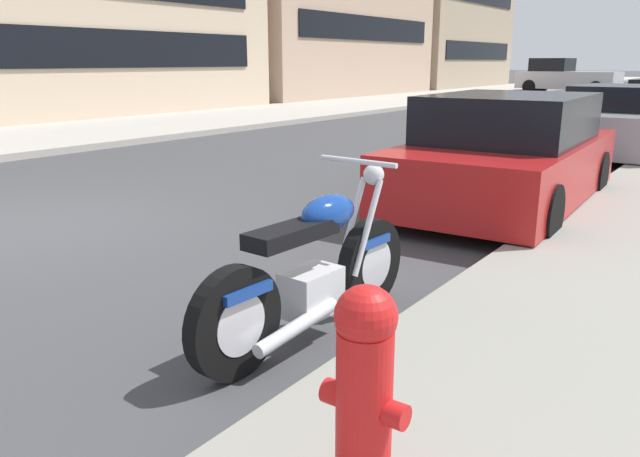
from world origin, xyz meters
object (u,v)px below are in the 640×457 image
Objects in this scene: parked_car_near_corner at (625,122)px; fire_hydrant at (364,384)px; parked_motorcycle at (313,274)px; parked_car_behind_motorcycle at (507,156)px; crossing_truck at (565,77)px.

fire_hydrant is at bearing -174.07° from parked_car_near_corner.
parked_car_behind_motorcycle is (4.36, 0.27, 0.22)m from parked_motorcycle.
crossing_truck reaches higher than fire_hydrant.
parked_car_behind_motorcycle is at bearing 14.34° from fire_hydrant.
parked_car_behind_motorcycle reaches higher than fire_hydrant.
parked_motorcycle is at bearing -178.94° from parked_car_behind_motorcycle.
parked_motorcycle is 10.20m from parked_car_near_corner.
crossing_truck is at bearing 15.29° from parked_motorcycle.
fire_hydrant is (-11.45, -1.17, -0.04)m from parked_car_near_corner.
parked_car_near_corner is at bearing 2.99° from parked_motorcycle.
parked_motorcycle is at bearing 106.64° from crossing_truck.
parked_motorcycle is 2.41× the size of fire_hydrant.
crossing_truck reaches higher than parked_car_near_corner.
parked_motorcycle reaches higher than fire_hydrant.
fire_hydrant is (-5.61, -1.43, -0.07)m from parked_car_behind_motorcycle.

